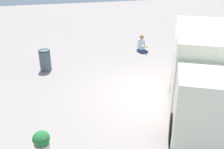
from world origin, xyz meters
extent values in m
plane|color=gray|center=(0.00, 0.00, 0.00)|extent=(40.00, 40.00, 0.00)
cube|color=white|center=(-1.60, 1.16, 1.40)|extent=(3.46, 4.01, 2.35)
cube|color=white|center=(-0.51, 3.34, 1.18)|extent=(2.52, 2.24, 1.92)
cube|color=black|center=(-1.27, 1.82, 0.11)|extent=(3.62, 4.91, 0.22)
cylinder|color=black|center=(0.28, 2.73, 0.41)|extent=(0.56, 0.82, 0.81)
cylinder|color=black|center=(-1.00, 0.18, 0.41)|extent=(0.56, 0.82, 0.81)
ellipsoid|color=navy|center=(-1.37, -4.24, 0.06)|extent=(0.60, 0.64, 0.13)
cube|color=navy|center=(-1.35, -4.02, 0.06)|extent=(0.23, 0.38, 0.11)
cube|color=navy|center=(-1.53, -4.09, 0.06)|extent=(0.23, 0.38, 0.11)
cube|color=silver|center=(-1.37, -4.24, 0.38)|extent=(0.32, 0.37, 0.50)
sphere|color=beige|center=(-1.37, -4.24, 0.74)|extent=(0.22, 0.22, 0.22)
sphere|color=olive|center=(-1.37, -4.24, 0.76)|extent=(0.22, 0.22, 0.22)
cube|color=silver|center=(-1.33, -4.08, 0.45)|extent=(0.21, 0.35, 0.27)
cube|color=silver|center=(-1.51, -4.15, 0.45)|extent=(0.21, 0.35, 0.27)
cylinder|color=gold|center=(-1.48, -3.95, 0.38)|extent=(0.10, 0.36, 0.07)
cube|color=#68A751|center=(-1.48, -3.95, 0.39)|extent=(0.06, 0.30, 0.02)
cylinder|color=beige|center=(3.69, 2.34, 0.14)|extent=(0.38, 0.38, 0.28)
torus|color=beige|center=(3.69, 2.34, 0.27)|extent=(0.40, 0.40, 0.04)
ellipsoid|color=#257639|center=(3.69, 2.34, 0.45)|extent=(0.43, 0.43, 0.37)
sphere|color=#EB3143|center=(3.63, 2.49, 0.53)|extent=(0.07, 0.07, 0.07)
sphere|color=#E4353D|center=(3.61, 2.48, 0.53)|extent=(0.06, 0.06, 0.06)
sphere|color=#DA394C|center=(3.60, 2.45, 0.55)|extent=(0.06, 0.06, 0.06)
sphere|color=red|center=(3.57, 2.40, 0.56)|extent=(0.06, 0.06, 0.06)
sphere|color=red|center=(3.78, 2.50, 0.47)|extent=(0.07, 0.07, 0.07)
cylinder|color=#4B5A63|center=(3.50, -2.98, 0.44)|extent=(0.48, 0.48, 0.88)
ellipsoid|color=#465D59|center=(3.50, -2.98, 0.92)|extent=(0.49, 0.49, 0.11)
camera|label=1|loc=(3.25, 7.76, 4.59)|focal=41.43mm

